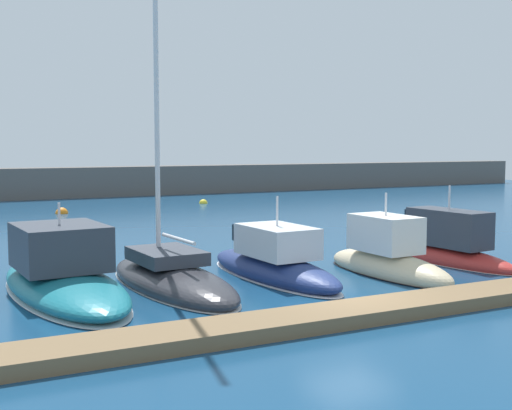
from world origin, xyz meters
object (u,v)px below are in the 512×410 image
mooring_buoy_yellow (203,203)px  motorboat_red_fifth (443,248)px  sailboat_charcoal_second (171,276)px  motorboat_navy_third (273,263)px  motorboat_teal_nearest (62,275)px  motorboat_sand_fourth (387,259)px  mooring_buoy_orange (62,214)px

mooring_buoy_yellow → motorboat_red_fifth: bearing=-92.9°
sailboat_charcoal_second → motorboat_navy_third: (3.83, -0.19, 0.15)m
motorboat_red_fifth → motorboat_navy_third: bearing=82.9°
motorboat_teal_nearest → motorboat_sand_fourth: motorboat_sand_fourth is taller
motorboat_red_fifth → mooring_buoy_yellow: bearing=-7.5°
motorboat_teal_nearest → motorboat_red_fifth: motorboat_red_fifth is taller
mooring_buoy_orange → motorboat_sand_fourth: bearing=-76.4°
motorboat_navy_third → motorboat_red_fifth: motorboat_red_fifth is taller
motorboat_teal_nearest → mooring_buoy_orange: motorboat_teal_nearest is taller
mooring_buoy_yellow → mooring_buoy_orange: size_ratio=0.80×
motorboat_teal_nearest → motorboat_red_fifth: (15.03, -1.09, -0.03)m
motorboat_sand_fourth → mooring_buoy_yellow: 30.79m
sailboat_charcoal_second → motorboat_navy_third: size_ratio=2.29×
motorboat_navy_third → motorboat_sand_fourth: bearing=-111.8°
motorboat_sand_fourth → motorboat_navy_third: bearing=69.0°
mooring_buoy_orange → motorboat_teal_nearest: bearing=-100.5°
motorboat_teal_nearest → sailboat_charcoal_second: sailboat_charcoal_second is taller
sailboat_charcoal_second → mooring_buoy_yellow: sailboat_charcoal_second is taller
motorboat_sand_fourth → motorboat_teal_nearest: bearing=77.2°
motorboat_navy_third → motorboat_teal_nearest: bearing=81.1°
motorboat_teal_nearest → motorboat_sand_fourth: 11.54m
sailboat_charcoal_second → motorboat_navy_third: sailboat_charcoal_second is taller
sailboat_charcoal_second → mooring_buoy_orange: (1.24, 25.88, -0.38)m
motorboat_navy_third → motorboat_red_fifth: bearing=-95.3°
motorboat_teal_nearest → mooring_buoy_yellow: bearing=-34.5°
motorboat_teal_nearest → motorboat_navy_third: bearing=-100.1°
motorboat_navy_third → mooring_buoy_yellow: size_ratio=11.48×
motorboat_sand_fourth → mooring_buoy_yellow: bearing=-11.8°
motorboat_red_fifth → mooring_buoy_orange: size_ratio=8.46×
sailboat_charcoal_second → mooring_buoy_yellow: (13.06, 28.78, -0.38)m
motorboat_navy_third → mooring_buoy_yellow: bearing=-20.6°
motorboat_teal_nearest → motorboat_sand_fourth: size_ratio=1.48×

